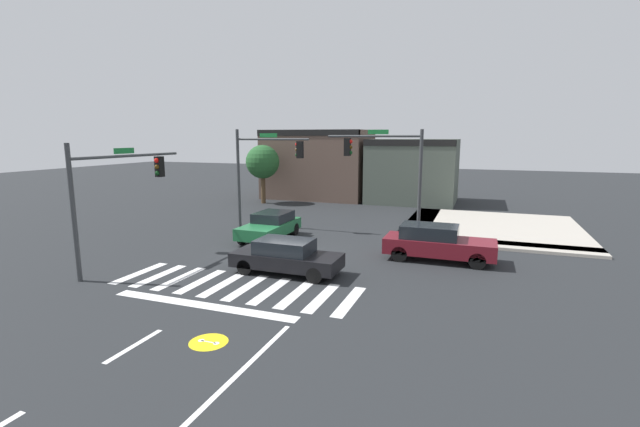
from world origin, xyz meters
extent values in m
plane|color=#232628|center=(0.00, 0.00, 0.00)|extent=(120.00, 120.00, 0.00)
cube|color=silver|center=(-4.42, -4.50, 0.00)|extent=(0.41, 2.89, 0.01)
cube|color=silver|center=(-3.44, -4.50, 0.00)|extent=(0.41, 2.89, 0.01)
cube|color=silver|center=(-2.45, -4.50, 0.00)|extent=(0.41, 2.89, 0.01)
cube|color=silver|center=(-1.47, -4.50, 0.00)|extent=(0.41, 2.89, 0.01)
cube|color=silver|center=(-0.49, -4.50, 0.00)|extent=(0.41, 2.89, 0.01)
cube|color=silver|center=(0.49, -4.50, 0.00)|extent=(0.41, 2.89, 0.01)
cube|color=silver|center=(1.47, -4.50, 0.00)|extent=(0.41, 2.89, 0.01)
cube|color=silver|center=(2.45, -4.50, 0.00)|extent=(0.41, 2.89, 0.01)
cube|color=silver|center=(3.44, -4.50, 0.00)|extent=(0.41, 2.89, 0.01)
cube|color=silver|center=(4.42, -4.50, 0.00)|extent=(0.41, 2.89, 0.01)
cube|color=white|center=(0.00, -6.50, 0.00)|extent=(6.80, 0.50, 0.01)
cube|color=white|center=(0.00, -9.50, 0.00)|extent=(0.16, 2.00, 0.01)
cylinder|color=yellow|center=(1.72, -8.64, 0.00)|extent=(1.05, 1.05, 0.01)
cylinder|color=white|center=(1.48, -8.64, 0.01)|extent=(0.17, 0.17, 0.00)
cylinder|color=white|center=(1.96, -8.64, 0.01)|extent=(0.17, 0.17, 0.00)
cube|color=white|center=(1.72, -8.64, 0.01)|extent=(0.47, 0.04, 0.00)
cube|color=#B2AA9E|center=(9.00, 5.20, 0.07)|extent=(10.00, 1.60, 0.15)
cube|color=#B2AA9E|center=(4.80, 10.00, 0.07)|extent=(1.60, 10.00, 0.15)
cube|color=#B2AA9E|center=(9.00, 10.00, 0.07)|extent=(10.00, 10.00, 0.15)
cube|color=brown|center=(-5.51, 18.84, 2.99)|extent=(8.99, 5.69, 5.99)
cube|color=black|center=(-5.51, 16.20, 5.74)|extent=(8.99, 0.50, 0.50)
cube|color=#4C564C|center=(2.89, 19.03, 2.61)|extent=(6.99, 6.06, 5.21)
cube|color=black|center=(2.89, 16.20, 4.96)|extent=(6.99, 0.50, 0.50)
cylinder|color=#383A3D|center=(5.34, 4.96, 2.90)|extent=(0.18, 0.18, 5.80)
cylinder|color=#383A3D|center=(2.84, 4.96, 5.45)|extent=(5.00, 0.12, 0.12)
cube|color=black|center=(1.42, 4.96, 4.87)|extent=(0.32, 0.32, 0.95)
sphere|color=red|center=(1.59, 4.96, 5.17)|extent=(0.22, 0.22, 0.22)
sphere|color=#4C330C|center=(1.59, 4.96, 4.87)|extent=(0.22, 0.22, 0.22)
sphere|color=#0C3814|center=(1.59, 4.96, 4.58)|extent=(0.22, 0.22, 0.22)
cube|color=#197233|center=(3.09, 4.96, 5.67)|extent=(1.10, 0.03, 0.24)
cylinder|color=#383A3D|center=(-5.82, -6.08, 2.61)|extent=(0.18, 0.18, 5.21)
cylinder|color=#383A3D|center=(-5.82, -3.08, 4.62)|extent=(0.12, 5.98, 0.12)
cube|color=black|center=(-5.82, -1.30, 4.05)|extent=(0.32, 0.32, 0.95)
sphere|color=red|center=(-5.82, -1.47, 4.34)|extent=(0.22, 0.22, 0.22)
sphere|color=#4C330C|center=(-5.82, -1.47, 4.05)|extent=(0.22, 0.22, 0.22)
sphere|color=#0C3814|center=(-5.82, -1.47, 3.75)|extent=(0.22, 0.22, 0.22)
cube|color=#197233|center=(-5.82, -3.38, 4.84)|extent=(0.03, 1.10, 0.24)
cylinder|color=#383A3D|center=(-5.37, 4.97, 2.93)|extent=(0.18, 0.18, 5.85)
cylinder|color=#383A3D|center=(-3.09, 4.97, 5.28)|extent=(4.56, 0.12, 0.12)
cube|color=black|center=(-1.36, 4.97, 4.70)|extent=(0.32, 0.32, 0.95)
sphere|color=red|center=(-1.53, 4.97, 5.00)|extent=(0.22, 0.22, 0.22)
sphere|color=#4C330C|center=(-1.53, 4.97, 4.70)|extent=(0.22, 0.22, 0.22)
sphere|color=#0C3814|center=(-1.53, 4.97, 4.41)|extent=(0.22, 0.22, 0.22)
cube|color=#197233|center=(-3.32, 4.97, 5.50)|extent=(1.10, 0.03, 0.24)
cube|color=black|center=(1.18, -2.43, 0.56)|extent=(4.38, 1.73, 0.56)
cube|color=black|center=(1.09, -2.43, 1.11)|extent=(2.21, 1.52, 0.55)
cylinder|color=black|center=(-0.31, -3.19, 0.31)|extent=(0.62, 0.22, 0.62)
cylinder|color=black|center=(-0.31, -1.68, 0.31)|extent=(0.62, 0.22, 0.62)
cylinder|color=black|center=(2.67, -3.19, 0.31)|extent=(0.62, 0.22, 0.62)
cylinder|color=black|center=(2.67, -1.68, 0.31)|extent=(0.62, 0.22, 0.62)
cube|color=maroon|center=(6.73, 1.58, 0.66)|extent=(4.75, 1.79, 0.68)
cube|color=black|center=(6.28, 1.58, 1.29)|extent=(2.44, 1.58, 0.58)
cylinder|color=black|center=(8.35, 2.37, 0.35)|extent=(0.70, 0.22, 0.70)
cylinder|color=black|center=(8.35, 0.79, 0.35)|extent=(0.70, 0.22, 0.70)
cylinder|color=black|center=(5.12, 2.37, 0.35)|extent=(0.70, 0.22, 0.70)
cylinder|color=black|center=(5.12, 0.79, 0.35)|extent=(0.70, 0.22, 0.70)
cube|color=#1E6638|center=(-2.16, 2.59, 0.61)|extent=(1.90, 4.25, 0.60)
cube|color=black|center=(-2.16, 3.07, 1.16)|extent=(1.67, 2.09, 0.50)
cylinder|color=black|center=(-1.32, 1.15, 0.34)|extent=(0.22, 0.68, 0.68)
cylinder|color=black|center=(-3.00, 1.15, 0.34)|extent=(0.22, 0.68, 0.68)
cylinder|color=black|center=(-1.32, 4.04, 0.34)|extent=(0.22, 0.68, 0.68)
cylinder|color=black|center=(-3.00, 4.04, 0.34)|extent=(0.22, 0.68, 0.68)
cylinder|color=#4C3823|center=(-8.50, 14.00, 1.40)|extent=(0.36, 0.36, 2.80)
sphere|color=#235628|center=(-8.50, 14.00, 3.40)|extent=(2.72, 2.72, 2.72)
camera|label=1|loc=(8.35, -17.86, 5.44)|focal=24.58mm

